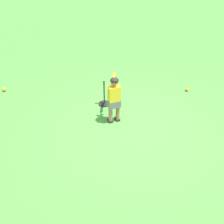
# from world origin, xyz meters

# --- Properties ---
(ground_plane) EXTENTS (40.00, 40.00, 0.00)m
(ground_plane) POSITION_xyz_m (0.00, 0.00, 0.00)
(ground_plane) COLOR #479338
(child_batter) EXTENTS (0.33, 0.78, 1.08)m
(child_batter) POSITION_xyz_m (0.47, -0.23, 0.65)
(child_batter) COLOR #232328
(child_batter) RESTS_ON ground
(play_ball_far_right) EXTENTS (0.10, 0.10, 0.10)m
(play_ball_far_right) POSITION_xyz_m (-1.27, -1.83, 0.05)
(play_ball_far_right) COLOR orange
(play_ball_far_right) RESTS_ON ground
(play_ball_far_left) EXTENTS (0.10, 0.10, 0.10)m
(play_ball_far_left) POSITION_xyz_m (0.53, -1.63, 0.05)
(play_ball_far_left) COLOR blue
(play_ball_far_left) RESTS_ON ground
(play_ball_near_batter) EXTENTS (0.10, 0.10, 0.10)m
(play_ball_near_batter) POSITION_xyz_m (3.54, -1.08, 0.05)
(play_ball_near_batter) COLOR orange
(play_ball_near_batter) RESTS_ON ground
(batting_tee) EXTENTS (0.28, 0.28, 0.62)m
(batting_tee) POSITION_xyz_m (0.79, -0.86, 0.10)
(batting_tee) COLOR black
(batting_tee) RESTS_ON ground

